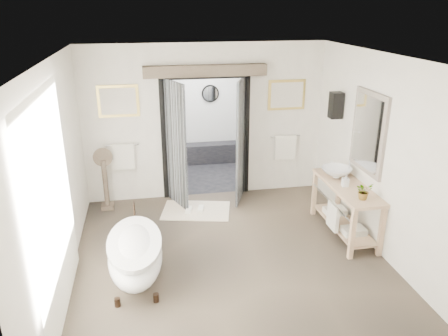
{
  "coord_description": "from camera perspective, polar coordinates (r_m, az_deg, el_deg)",
  "views": [
    {
      "loc": [
        -1.1,
        -5.35,
        3.54
      ],
      "look_at": [
        0.0,
        0.6,
        1.25
      ],
      "focal_mm": 35.0,
      "sensor_mm": 36.0,
      "label": 1
    }
  ],
  "objects": [
    {
      "name": "vanity",
      "position": [
        7.28,
        15.46,
        -4.71
      ],
      "size": [
        0.57,
        1.6,
        0.85
      ],
      "color": "tan",
      "rests_on": "ground_plane"
    },
    {
      "name": "back_wall_dressing",
      "position": [
        7.99,
        -2.26,
        6.4
      ],
      "size": [
        3.82,
        0.78,
        2.52
      ],
      "color": "black",
      "rests_on": "ground_plane"
    },
    {
      "name": "clawfoot_tub",
      "position": [
        6.1,
        -11.52,
        -10.84
      ],
      "size": [
        0.73,
        1.62,
        0.79
      ],
      "color": "black",
      "rests_on": "ground_plane"
    },
    {
      "name": "ground_plane",
      "position": [
        6.51,
        0.99,
        -12.23
      ],
      "size": [
        5.0,
        5.0,
        0.0
      ],
      "primitive_type": "plane",
      "color": "brown"
    },
    {
      "name": "slippers",
      "position": [
        7.97,
        -3.85,
        -5.38
      ],
      "size": [
        0.37,
        0.26,
        0.05
      ],
      "color": "white",
      "rests_on": "rug"
    },
    {
      "name": "plant",
      "position": [
        6.67,
        17.81,
        -2.85
      ],
      "size": [
        0.27,
        0.24,
        0.26
      ],
      "primitive_type": "imported",
      "rotation": [
        0.0,
        0.0,
        0.15
      ],
      "color": "gray",
      "rests_on": "vanity"
    },
    {
      "name": "pedestal_mirror",
      "position": [
        8.15,
        -15.22,
        -1.92
      ],
      "size": [
        0.35,
        0.22,
        1.17
      ],
      "color": "brown",
      "rests_on": "ground_plane"
    },
    {
      "name": "shower_room",
      "position": [
        9.77,
        -3.64,
        5.05
      ],
      "size": [
        2.22,
        2.01,
        2.51
      ],
      "color": "black",
      "rests_on": "ground_plane"
    },
    {
      "name": "soap_bottle_a",
      "position": [
        7.06,
        15.59,
        -1.54
      ],
      "size": [
        0.1,
        0.1,
        0.21
      ],
      "primitive_type": "imported",
      "rotation": [
        0.0,
        0.0,
        -0.05
      ],
      "color": "gray",
      "rests_on": "vanity"
    },
    {
      "name": "room_shell",
      "position": [
        5.6,
        0.97,
        3.26
      ],
      "size": [
        4.52,
        5.02,
        2.91
      ],
      "color": "white",
      "rests_on": "ground_plane"
    },
    {
      "name": "basin",
      "position": [
        7.4,
        14.48,
        -0.57
      ],
      "size": [
        0.65,
        0.65,
        0.17
      ],
      "primitive_type": "imported",
      "rotation": [
        0.0,
        0.0,
        0.4
      ],
      "color": "white",
      "rests_on": "vanity"
    },
    {
      "name": "rug",
      "position": [
        7.99,
        -3.65,
        -5.55
      ],
      "size": [
        1.35,
        1.05,
        0.01
      ],
      "primitive_type": "cube",
      "rotation": [
        0.0,
        0.0,
        -0.23
      ],
      "color": "beige",
      "rests_on": "ground_plane"
    },
    {
      "name": "soap_bottle_b",
      "position": [
        7.66,
        13.79,
        0.28
      ],
      "size": [
        0.19,
        0.19,
        0.18
      ],
      "primitive_type": "imported",
      "rotation": [
        0.0,
        0.0,
        -0.41
      ],
      "color": "gray",
      "rests_on": "vanity"
    }
  ]
}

